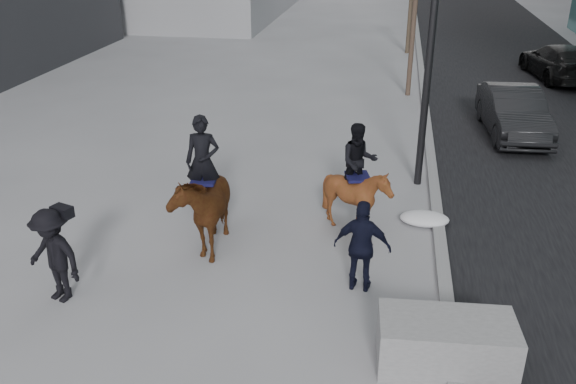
% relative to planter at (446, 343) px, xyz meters
% --- Properties ---
extents(ground, '(120.00, 120.00, 0.00)m').
position_rel_planter_xyz_m(ground, '(-2.85, 1.41, -0.40)').
color(ground, gray).
rests_on(ground, ground).
extents(road, '(8.00, 90.00, 0.01)m').
position_rel_planter_xyz_m(road, '(4.15, 11.41, -0.40)').
color(road, black).
rests_on(road, ground).
extents(curb, '(0.25, 90.00, 0.12)m').
position_rel_planter_xyz_m(curb, '(0.15, 11.41, -0.34)').
color(curb, gray).
rests_on(curb, ground).
extents(planter, '(2.08, 1.14, 0.81)m').
position_rel_planter_xyz_m(planter, '(0.00, 0.00, 0.00)').
color(planter, gray).
rests_on(planter, ground).
extents(car_near, '(1.81, 4.50, 1.45)m').
position_rel_planter_xyz_m(car_near, '(2.67, 11.28, 0.32)').
color(car_near, black).
rests_on(car_near, ground).
extents(car_far, '(2.68, 5.16, 1.43)m').
position_rel_planter_xyz_m(car_far, '(5.66, 18.95, 0.31)').
color(car_far, black).
rests_on(car_far, ground).
extents(tree_near, '(1.20, 1.20, 5.09)m').
position_rel_planter_xyz_m(tree_near, '(-0.45, 15.37, 2.14)').
color(tree_near, '#3A2822').
rests_on(tree_near, ground).
extents(tree_far, '(1.20, 1.20, 4.55)m').
position_rel_planter_xyz_m(tree_far, '(-0.45, 23.17, 1.87)').
color(tree_far, '#392E21').
rests_on(tree_far, ground).
extents(mounted_left, '(1.18, 2.21, 2.74)m').
position_rel_planter_xyz_m(mounted_left, '(-4.65, 2.97, 0.62)').
color(mounted_left, '#461B0E').
rests_on(mounted_left, ground).
extents(mounted_right, '(1.58, 1.69, 2.39)m').
position_rel_planter_xyz_m(mounted_right, '(-1.64, 4.09, 0.56)').
color(mounted_right, '#502E10').
rests_on(mounted_right, ground).
extents(feeder, '(1.07, 0.91, 1.75)m').
position_rel_planter_xyz_m(feeder, '(-1.39, 1.88, 0.47)').
color(feeder, black).
rests_on(feeder, ground).
extents(camera_crew, '(1.28, 0.98, 1.75)m').
position_rel_planter_xyz_m(camera_crew, '(-6.63, 0.64, 0.48)').
color(camera_crew, black).
rests_on(camera_crew, ground).
extents(snow_piles, '(1.40, 5.16, 0.35)m').
position_rel_planter_xyz_m(snow_piles, '(-0.15, 1.67, -0.24)').
color(snow_piles, silver).
rests_on(snow_piles, ground).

